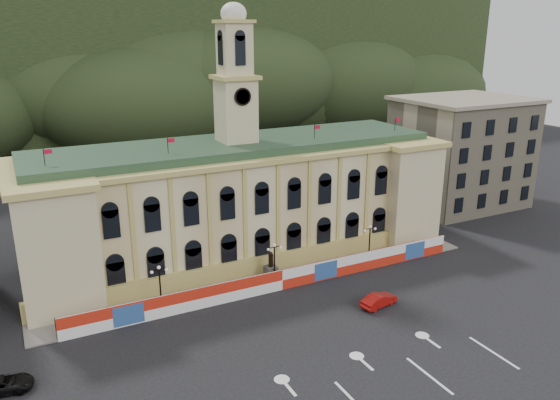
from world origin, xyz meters
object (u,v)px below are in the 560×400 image
statue (271,271)px  black_suv (2,385)px  lamp_center (274,260)px  red_sedan (379,300)px

statue → black_suv: bearing=-162.9°
lamp_center → black_suv: 31.19m
red_sedan → black_suv: 37.84m
lamp_center → black_suv: lamp_center is taller
red_sedan → statue: bearing=22.7°
lamp_center → red_sedan: bearing=-53.6°
statue → red_sedan: 13.91m
lamp_center → statue: bearing=90.0°
red_sedan → black_suv: (-37.77, 2.33, -0.06)m
statue → lamp_center: (0.00, -1.00, 1.89)m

